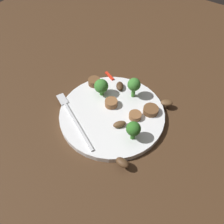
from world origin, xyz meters
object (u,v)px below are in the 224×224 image
at_px(fork, 72,116).
at_px(sausage_slice_0, 135,116).
at_px(mushroom_3, 122,163).
at_px(plate, 112,114).
at_px(sausage_slice_2, 111,103).
at_px(pepper_strip_2, 109,76).
at_px(broccoli_floret_1, 101,86).
at_px(sausage_slice_1, 151,110).
at_px(broccoli_floret_2, 134,85).
at_px(broccoli_floret_0, 133,129).
at_px(sausage_slice_3, 94,82).
at_px(mushroom_2, 120,124).
at_px(mushroom_1, 120,86).
at_px(mushroom_0, 167,103).

xyz_separation_m(fork, sausage_slice_0, (-0.12, -0.08, 0.00)).
distance_m(fork, mushroom_3, 0.16).
bearing_deg(plate, sausage_slice_0, -159.97).
bearing_deg(plate, mushroom_3, 135.38).
bearing_deg(sausage_slice_2, sausage_slice_0, -177.43).
bearing_deg(plate, pepper_strip_2, -49.98).
height_order(fork, broccoli_floret_1, broccoli_floret_1).
xyz_separation_m(fork, mushroom_3, (-0.16, 0.03, 0.01)).
xyz_separation_m(fork, sausage_slice_1, (-0.14, -0.12, 0.01)).
bearing_deg(sausage_slice_2, fork, 57.27).
relative_size(broccoli_floret_1, sausage_slice_2, 1.50).
bearing_deg(sausage_slice_0, broccoli_floret_2, -52.53).
relative_size(broccoli_floret_0, broccoli_floret_2, 0.89).
bearing_deg(mushroom_3, sausage_slice_2, -45.10).
relative_size(broccoli_floret_0, broccoli_floret_1, 1.07).
relative_size(sausage_slice_3, mushroom_2, 1.05).
height_order(broccoli_floret_0, sausage_slice_1, broccoli_floret_0).
height_order(mushroom_1, mushroom_2, same).
distance_m(sausage_slice_0, sausage_slice_3, 0.15).
bearing_deg(plate, mushroom_0, -132.34).
bearing_deg(sausage_slice_0, fork, 35.45).
bearing_deg(broccoli_floret_2, sausage_slice_3, 13.30).
height_order(broccoli_floret_1, sausage_slice_2, broccoli_floret_1).
relative_size(broccoli_floret_2, sausage_slice_1, 1.55).
bearing_deg(broccoli_floret_0, sausage_slice_3, -24.88).
xyz_separation_m(sausage_slice_3, mushroom_0, (-0.18, -0.05, -0.00)).
height_order(broccoli_floret_0, broccoli_floret_2, broccoli_floret_2).
distance_m(broccoli_floret_0, sausage_slice_3, 0.19).
height_order(sausage_slice_1, mushroom_1, same).
bearing_deg(mushroom_2, mushroom_3, 128.96).
bearing_deg(mushroom_3, broccoli_floret_2, -62.89).
bearing_deg(broccoli_floret_0, mushroom_2, -12.35).
bearing_deg(pepper_strip_2, mushroom_3, 132.81).
bearing_deg(mushroom_2, plate, -30.82).
relative_size(broccoli_floret_0, mushroom_3, 1.68).
height_order(plate, broccoli_floret_1, broccoli_floret_1).
height_order(mushroom_1, pepper_strip_2, mushroom_1).
bearing_deg(sausage_slice_0, mushroom_3, 111.38).
bearing_deg(fork, mushroom_2, -134.11).
height_order(sausage_slice_2, mushroom_1, sausage_slice_2).
bearing_deg(mushroom_3, mushroom_0, -88.06).
distance_m(mushroom_0, mushroom_3, 0.19).
bearing_deg(mushroom_2, broccoli_floret_1, -29.77).
xyz_separation_m(plate, mushroom_2, (-0.04, 0.02, 0.01)).
bearing_deg(sausage_slice_2, mushroom_1, -73.56).
bearing_deg(sausage_slice_3, sausage_slice_1, -178.10).
xyz_separation_m(mushroom_2, mushroom_3, (-0.06, 0.07, 0.00)).
bearing_deg(sausage_slice_3, mushroom_0, -164.67).
bearing_deg(sausage_slice_1, mushroom_3, 99.26).
relative_size(broccoli_floret_1, mushroom_0, 1.60).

